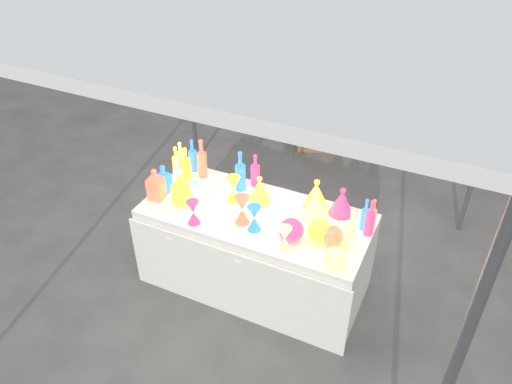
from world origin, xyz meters
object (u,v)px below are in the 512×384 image
at_px(hourglass_0, 242,210).
at_px(globe_0, 320,232).
at_px(bottle_0, 176,161).
at_px(display_table, 256,249).
at_px(decanter_0, 181,189).
at_px(cardboard_box_closed, 322,128).
at_px(lampshade_0, 260,190).

height_order(hourglass_0, globe_0, hourglass_0).
xyz_separation_m(bottle_0, hourglass_0, (0.80, -0.35, -0.02)).
bearing_deg(globe_0, bottle_0, 168.50).
relative_size(display_table, globe_0, 10.36).
relative_size(decanter_0, hourglass_0, 1.18).
height_order(bottle_0, globe_0, bottle_0).
relative_size(bottle_0, hourglass_0, 1.20).
height_order(cardboard_box_closed, bottle_0, bottle_0).
height_order(globe_0, lampshade_0, lampshade_0).
height_order(display_table, lampshade_0, lampshade_0).
xyz_separation_m(decanter_0, hourglass_0, (0.55, -0.01, -0.02)).
bearing_deg(display_table, lampshade_0, 104.43).
bearing_deg(display_table, cardboard_box_closed, 96.59).
bearing_deg(bottle_0, hourglass_0, -23.29).
relative_size(display_table, lampshade_0, 8.18).
relative_size(hourglass_0, globe_0, 1.32).
bearing_deg(decanter_0, lampshade_0, 27.02).
distance_m(cardboard_box_closed, bottle_0, 2.47).
relative_size(display_table, cardboard_box_closed, 3.03).
xyz_separation_m(decanter_0, lampshade_0, (0.55, 0.29, -0.03)).
distance_m(display_table, hourglass_0, 0.51).
height_order(display_table, decanter_0, decanter_0).
distance_m(display_table, cardboard_box_closed, 2.53).
bearing_deg(lampshade_0, cardboard_box_closed, 72.86).
xyz_separation_m(hourglass_0, lampshade_0, (0.00, 0.30, -0.00)).
xyz_separation_m(display_table, globe_0, (0.55, -0.08, 0.45)).
relative_size(display_table, decanter_0, 6.67).
height_order(display_table, globe_0, globe_0).
distance_m(cardboard_box_closed, hourglass_0, 2.74).
height_order(decanter_0, lampshade_0, decanter_0).
distance_m(bottle_0, lampshade_0, 0.81).
bearing_deg(lampshade_0, decanter_0, -175.16).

